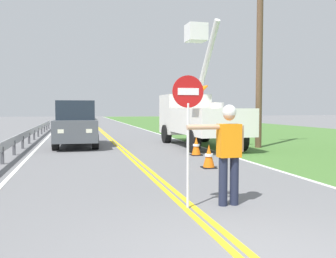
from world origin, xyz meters
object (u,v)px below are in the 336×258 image
at_px(utility_bucket_truck, 197,116).
at_px(oncoming_suv_nearest, 76,124).
at_px(flagger_worker, 228,148).
at_px(traffic_cone_mid, 196,146).
at_px(utility_pole_near, 260,47).
at_px(stop_sign_paddle, 188,111).
at_px(traffic_cone_lead, 209,157).

height_order(utility_bucket_truck, oncoming_suv_nearest, utility_bucket_truck).
bearing_deg(flagger_worker, traffic_cone_mid, 76.03).
xyz_separation_m(oncoming_suv_nearest, utility_pole_near, (7.93, -2.50, 3.43)).
bearing_deg(utility_pole_near, oncoming_suv_nearest, 162.48).
bearing_deg(traffic_cone_mid, utility_bucket_truck, 70.92).
distance_m(stop_sign_paddle, utility_bucket_truck, 10.89).
distance_m(oncoming_suv_nearest, utility_pole_near, 8.99).
relative_size(utility_bucket_truck, utility_pole_near, 0.79).
distance_m(stop_sign_paddle, oncoming_suv_nearest, 11.42).
bearing_deg(utility_pole_near, flagger_worker, -121.14).
relative_size(utility_pole_near, traffic_cone_mid, 12.29).
height_order(utility_bucket_truck, traffic_cone_mid, utility_bucket_truck).
distance_m(stop_sign_paddle, traffic_cone_lead, 4.64).
bearing_deg(traffic_cone_lead, traffic_cone_mid, 78.71).
relative_size(stop_sign_paddle, utility_pole_near, 0.27).
distance_m(flagger_worker, stop_sign_paddle, 1.02).
relative_size(flagger_worker, stop_sign_paddle, 0.78).
bearing_deg(stop_sign_paddle, flagger_worker, 0.91).
xyz_separation_m(flagger_worker, oncoming_suv_nearest, (-2.65, 11.23, 0.01)).
relative_size(oncoming_suv_nearest, utility_pole_near, 0.54).
height_order(oncoming_suv_nearest, traffic_cone_lead, oncoming_suv_nearest).
bearing_deg(utility_bucket_truck, utility_pole_near, -32.30).
bearing_deg(utility_bucket_truck, traffic_cone_mid, -109.08).
bearing_deg(oncoming_suv_nearest, stop_sign_paddle, -80.50).
relative_size(traffic_cone_lead, traffic_cone_mid, 1.00).
xyz_separation_m(oncoming_suv_nearest, traffic_cone_mid, (4.35, -4.40, -0.72)).
height_order(utility_pole_near, traffic_cone_mid, utility_pole_near).
xyz_separation_m(flagger_worker, utility_bucket_truck, (2.88, 10.25, 0.38)).
distance_m(flagger_worker, oncoming_suv_nearest, 11.54).
xyz_separation_m(stop_sign_paddle, oncoming_suv_nearest, (-1.88, 11.25, -0.65)).
xyz_separation_m(utility_bucket_truck, oncoming_suv_nearest, (-5.53, 0.99, -0.36)).
relative_size(stop_sign_paddle, utility_bucket_truck, 0.34).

